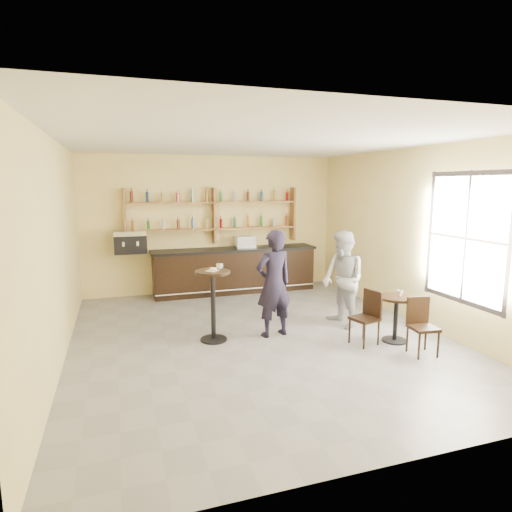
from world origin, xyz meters
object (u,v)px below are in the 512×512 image
object	(u,v)px
espresso_machine	(130,242)
pedestal_table	(213,306)
man_main	(274,284)
chair_west	(364,318)
pastry_case	(245,242)
cafe_table	(396,319)
patron_second	(343,279)
chair_south	(423,327)
bar_counter	(235,270)

from	to	relation	value
espresso_machine	pedestal_table	distance (m)	3.32
man_main	chair_west	bearing A→B (deg)	135.62
pastry_case	pedestal_table	world-z (taller)	pastry_case
chair_west	cafe_table	bearing A→B (deg)	70.56
cafe_table	patron_second	xyz separation A→B (m)	(-0.44, 0.95, 0.49)
man_main	cafe_table	distance (m)	2.06
chair_south	pastry_case	bearing A→B (deg)	112.98
patron_second	chair_south	bearing A→B (deg)	13.25
man_main	espresso_machine	bearing A→B (deg)	-65.59
pastry_case	pedestal_table	distance (m)	3.41
cafe_table	pastry_case	bearing A→B (deg)	108.96
espresso_machine	man_main	distance (m)	3.82
pedestal_table	chair_south	xyz separation A→B (m)	(2.85, -1.56, -0.16)
pastry_case	pedestal_table	bearing A→B (deg)	-113.85
bar_counter	pedestal_table	xyz separation A→B (m)	(-1.19, -3.03, 0.06)
espresso_machine	chair_west	world-z (taller)	espresso_machine
pedestal_table	patron_second	xyz separation A→B (m)	(2.36, -0.01, 0.28)
man_main	patron_second	size ratio (longest dim) A/B	1.04
patron_second	espresso_machine	bearing A→B (deg)	-135.25
pedestal_table	cafe_table	world-z (taller)	pedestal_table
espresso_machine	pastry_case	xyz separation A→B (m)	(2.60, 0.00, -0.11)
man_main	pedestal_table	bearing A→B (deg)	-15.19
cafe_table	chair_west	xyz separation A→B (m)	(-0.55, 0.05, 0.05)
chair_south	pedestal_table	bearing A→B (deg)	157.18
bar_counter	pedestal_table	bearing A→B (deg)	-111.36
patron_second	cafe_table	bearing A→B (deg)	20.68
cafe_table	chair_south	distance (m)	0.60
pedestal_table	cafe_table	size ratio (longest dim) A/B	1.54
chair_south	man_main	bearing A→B (deg)	147.01
espresso_machine	chair_south	size ratio (longest dim) A/B	0.80
chair_south	patron_second	distance (m)	1.68
espresso_machine	pastry_case	bearing A→B (deg)	-0.75
pedestal_table	chair_south	size ratio (longest dim) A/B	1.36
chair_west	chair_south	size ratio (longest dim) A/B	1.01
pedestal_table	espresso_machine	bearing A→B (deg)	111.07
pastry_case	chair_west	xyz separation A→B (m)	(0.82, -3.94, -0.76)
bar_counter	chair_south	world-z (taller)	bar_counter
chair_west	espresso_machine	bearing A→B (deg)	-153.26
chair_west	chair_south	distance (m)	0.88
pastry_case	cafe_table	xyz separation A→B (m)	(1.37, -3.99, -0.81)
chair_south	chair_west	bearing A→B (deg)	138.49
pastry_case	patron_second	distance (m)	3.19
chair_west	patron_second	world-z (taller)	patron_second
espresso_machine	cafe_table	distance (m)	5.70
pastry_case	chair_south	distance (m)	4.86
bar_counter	cafe_table	bearing A→B (deg)	-67.91
bar_counter	chair_west	distance (m)	4.08
espresso_machine	cafe_table	size ratio (longest dim) A/B	0.90
pastry_case	espresso_machine	bearing A→B (deg)	-178.52
pastry_case	bar_counter	bearing A→B (deg)	-178.52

